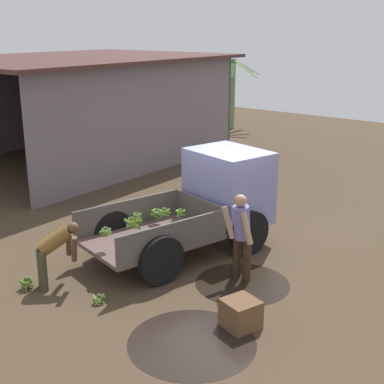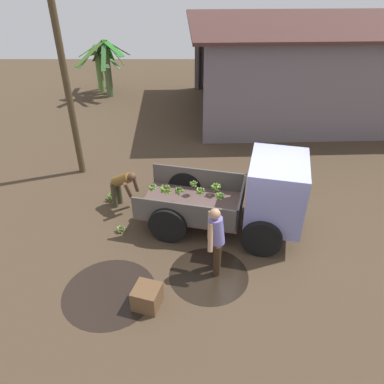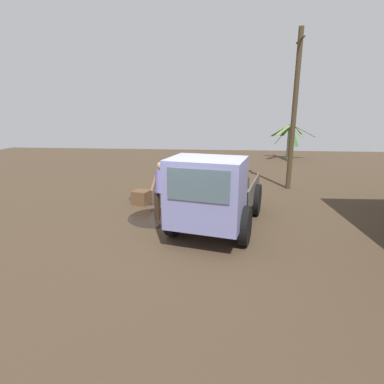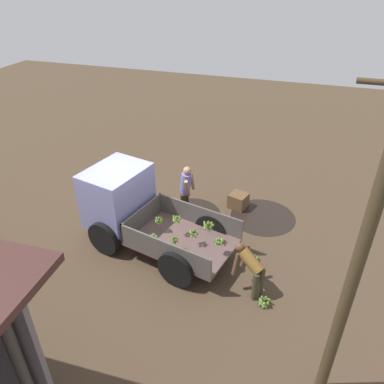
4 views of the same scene
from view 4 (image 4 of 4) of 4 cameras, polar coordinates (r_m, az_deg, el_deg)
name	(u,v)px [view 4 (image 4 of 4)]	position (r m, az deg, el deg)	size (l,w,h in m)	color
ground	(128,232)	(11.24, -9.78, -6.07)	(36.00, 36.00, 0.00)	#473727
mud_patch_0	(192,214)	(11.84, 0.00, -3.31)	(1.81, 1.81, 0.01)	black
mud_patch_1	(263,217)	(11.91, 10.73, -3.73)	(2.02, 2.02, 0.01)	black
cargo_truck	(131,206)	(10.39, -9.30, -2.10)	(4.37, 2.72, 2.09)	brown
utility_pole	(358,263)	(5.93, 23.94, -9.90)	(1.14, 0.20, 6.12)	#453621
person_foreground_visitor	(186,189)	(11.23, -0.93, 0.39)	(0.40, 0.73, 1.73)	#352316
person_worker_loading	(251,267)	(8.96, 8.99, -11.28)	(0.82, 0.79, 1.23)	#3C3826
banana_bunch_on_ground_0	(254,257)	(10.22, 9.45, -9.77)	(0.23, 0.23, 0.17)	#453E2D
banana_bunch_on_ground_1	(264,301)	(9.12, 10.95, -16.03)	(0.29, 0.30, 0.24)	#433C2B
wooden_crate_0	(238,201)	(12.13, 7.07, -1.30)	(0.53, 0.53, 0.48)	brown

